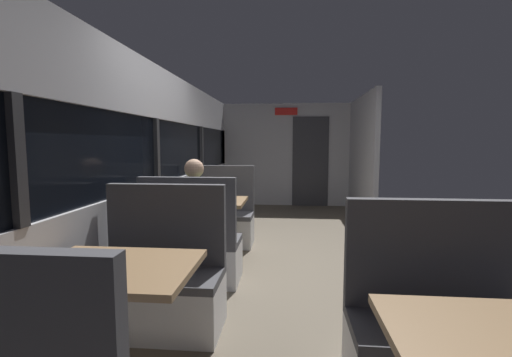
# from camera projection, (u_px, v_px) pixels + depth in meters

# --- Properties ---
(ground_plane) EXTENTS (3.30, 9.20, 0.02)m
(ground_plane) POSITION_uv_depth(u_px,v_px,m) (281.00, 269.00, 4.06)
(ground_plane) COLOR #665B4C
(carriage_window_panel_left) EXTENTS (0.09, 8.48, 2.30)m
(carriage_window_panel_left) POSITION_uv_depth(u_px,v_px,m) (155.00, 171.00, 4.09)
(carriage_window_panel_left) COLOR #B2B2B7
(carriage_window_panel_left) RESTS_ON ground_plane
(carriage_end_bulkhead) EXTENTS (2.90, 0.11, 2.30)m
(carriage_end_bulkhead) POSITION_uv_depth(u_px,v_px,m) (288.00, 155.00, 8.10)
(carriage_end_bulkhead) COLOR #B2B2B7
(carriage_end_bulkhead) RESTS_ON ground_plane
(carriage_aisle_panel_right) EXTENTS (0.08, 2.40, 2.30)m
(carriage_aisle_panel_right) POSITION_uv_depth(u_px,v_px,m) (362.00, 157.00, 6.79)
(carriage_aisle_panel_right) COLOR #B2B2B7
(carriage_aisle_panel_right) RESTS_ON ground_plane
(dining_table_near_window) EXTENTS (0.90, 0.70, 0.74)m
(dining_table_near_window) POSITION_uv_depth(u_px,v_px,m) (115.00, 283.00, 2.01)
(dining_table_near_window) COLOR #9E9EA3
(dining_table_near_window) RESTS_ON ground_plane
(bench_near_window_facing_entry) EXTENTS (0.95, 0.50, 1.10)m
(bench_near_window_facing_entry) POSITION_uv_depth(u_px,v_px,m) (161.00, 287.00, 2.74)
(bench_near_window_facing_entry) COLOR silver
(bench_near_window_facing_entry) RESTS_ON ground_plane
(dining_table_mid_window) EXTENTS (0.90, 0.70, 0.74)m
(dining_table_mid_window) POSITION_uv_depth(u_px,v_px,m) (208.00, 208.00, 4.30)
(dining_table_mid_window) COLOR #9E9EA3
(dining_table_mid_window) RESTS_ON ground_plane
(bench_mid_window_facing_end) EXTENTS (0.95, 0.50, 1.10)m
(bench_mid_window_facing_end) POSITION_uv_depth(u_px,v_px,m) (193.00, 251.00, 3.64)
(bench_mid_window_facing_end) COLOR silver
(bench_mid_window_facing_end) RESTS_ON ground_plane
(bench_mid_window_facing_entry) EXTENTS (0.95, 0.50, 1.10)m
(bench_mid_window_facing_entry) POSITION_uv_depth(u_px,v_px,m) (219.00, 221.00, 5.03)
(bench_mid_window_facing_entry) COLOR silver
(bench_mid_window_facing_entry) RESTS_ON ground_plane
(bench_front_aisle_facing_entry) EXTENTS (0.95, 0.50, 1.10)m
(bench_front_aisle_facing_entry) POSITION_uv_depth(u_px,v_px,m) (435.00, 342.00, 1.98)
(bench_front_aisle_facing_entry) COLOR silver
(bench_front_aisle_facing_entry) RESTS_ON ground_plane
(seated_passenger) EXTENTS (0.47, 0.55, 1.26)m
(seated_passenger) POSITION_uv_depth(u_px,v_px,m) (194.00, 229.00, 3.69)
(seated_passenger) COLOR #26262D
(seated_passenger) RESTS_ON ground_plane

